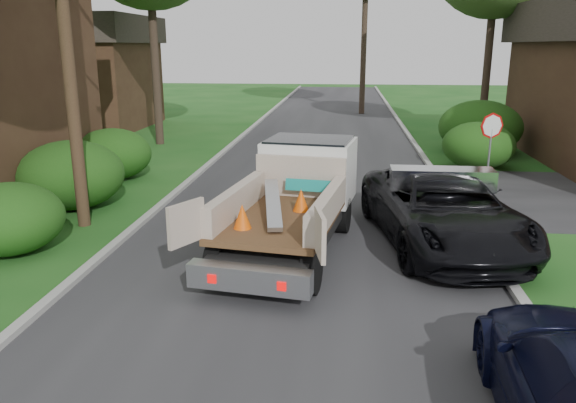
# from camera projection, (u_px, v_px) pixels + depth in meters

# --- Properties ---
(ground) EXTENTS (120.00, 120.00, 0.00)m
(ground) POSITION_uv_depth(u_px,v_px,m) (278.00, 334.00, 8.75)
(ground) COLOR #184E16
(ground) RESTS_ON ground
(road) EXTENTS (8.00, 90.00, 0.02)m
(road) POSITION_uv_depth(u_px,v_px,m) (314.00, 183.00, 18.33)
(road) COLOR #28282B
(road) RESTS_ON ground
(curb_left) EXTENTS (0.20, 90.00, 0.12)m
(curb_left) POSITION_uv_depth(u_px,v_px,m) (192.00, 179.00, 18.72)
(curb_left) COLOR #9E9E99
(curb_left) RESTS_ON ground
(curb_right) EXTENTS (0.20, 90.00, 0.12)m
(curb_right) POSITION_uv_depth(u_px,v_px,m) (443.00, 185.00, 17.92)
(curb_right) COLOR #9E9E99
(curb_right) RESTS_ON ground
(stop_sign) EXTENTS (0.71, 0.32, 2.48)m
(stop_sign) POSITION_uv_depth(u_px,v_px,m) (491.00, 137.00, 16.39)
(stop_sign) COLOR slate
(stop_sign) RESTS_ON ground
(utility_pole) EXTENTS (2.42, 1.25, 10.00)m
(utility_pole) POSITION_uv_depth(u_px,v_px,m) (63.00, 8.00, 12.68)
(utility_pole) COLOR #382619
(utility_pole) RESTS_ON ground
(house_left_far) EXTENTS (7.56, 7.56, 6.00)m
(house_left_far) POSITION_uv_depth(u_px,v_px,m) (79.00, 71.00, 30.34)
(house_left_far) COLOR #3C2518
(house_left_far) RESTS_ON ground
(hedge_left_a) EXTENTS (2.34, 2.34, 1.53)m
(hedge_left_a) POSITION_uv_depth(u_px,v_px,m) (8.00, 219.00, 12.03)
(hedge_left_a) COLOR #0E3D0E
(hedge_left_a) RESTS_ON ground
(hedge_left_b) EXTENTS (2.86, 2.86, 1.87)m
(hedge_left_b) POSITION_uv_depth(u_px,v_px,m) (71.00, 175.00, 15.37)
(hedge_left_b) COLOR #0E3D0E
(hedge_left_b) RESTS_ON ground
(hedge_left_c) EXTENTS (2.60, 2.60, 1.70)m
(hedge_left_c) POSITION_uv_depth(u_px,v_px,m) (112.00, 154.00, 18.77)
(hedge_left_c) COLOR #0E3D0E
(hedge_left_c) RESTS_ON ground
(hedge_right_a) EXTENTS (2.60, 2.60, 1.70)m
(hedge_right_a) POSITION_uv_depth(u_px,v_px,m) (478.00, 145.00, 20.42)
(hedge_right_a) COLOR #0E3D0E
(hedge_right_a) RESTS_ON ground
(hedge_right_b) EXTENTS (3.38, 3.38, 2.21)m
(hedge_right_b) POSITION_uv_depth(u_px,v_px,m) (480.00, 127.00, 23.15)
(hedge_right_b) COLOR #0E3D0E
(hedge_right_b) RESTS_ON ground
(flatbed_truck) EXTENTS (3.25, 6.09, 2.20)m
(flatbed_truck) POSITION_uv_depth(u_px,v_px,m) (299.00, 190.00, 12.72)
(flatbed_truck) COLOR black
(flatbed_truck) RESTS_ON ground
(black_pickup) EXTENTS (3.65, 6.23, 1.63)m
(black_pickup) POSITION_uv_depth(u_px,v_px,m) (443.00, 209.00, 12.53)
(black_pickup) COLOR black
(black_pickup) RESTS_ON ground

